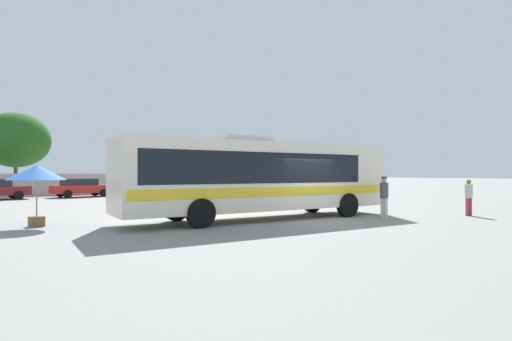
% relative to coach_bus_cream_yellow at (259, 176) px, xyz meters
% --- Properties ---
extents(ground_plane, '(300.00, 300.00, 0.00)m').
position_rel_coach_bus_cream_yellow_xyz_m(ground_plane, '(1.49, 8.55, -1.82)').
color(ground_plane, gray).
extents(perimeter_wall, '(80.00, 0.30, 1.89)m').
position_rel_coach_bus_cream_yellow_xyz_m(perimeter_wall, '(1.49, 24.99, -0.87)').
color(perimeter_wall, beige).
rests_on(perimeter_wall, ground_plane).
extents(coach_bus_cream_yellow, '(12.15, 3.88, 3.39)m').
position_rel_coach_bus_cream_yellow_xyz_m(coach_bus_cream_yellow, '(0.00, 0.00, 0.00)').
color(coach_bus_cream_yellow, silver).
rests_on(coach_bus_cream_yellow, ground_plane).
extents(attendant_by_bus_door, '(0.40, 0.40, 1.77)m').
position_rel_coach_bus_cream_yellow_xyz_m(attendant_by_bus_door, '(4.73, -2.77, -0.81)').
color(attendant_by_bus_door, silver).
rests_on(attendant_by_bus_door, ground_plane).
extents(passenger_waiting_on_apron, '(0.44, 0.44, 1.64)m').
position_rel_coach_bus_cream_yellow_xyz_m(passenger_waiting_on_apron, '(8.31, -4.71, -0.89)').
color(passenger_waiting_on_apron, '#99383D').
rests_on(passenger_waiting_on_apron, ground_plane).
extents(vendor_umbrella_near_gate_blue, '(1.97, 1.97, 2.21)m').
position_rel_coach_bus_cream_yellow_xyz_m(vendor_umbrella_near_gate_blue, '(-7.69, 3.13, 0.07)').
color(vendor_umbrella_near_gate_blue, gray).
rests_on(vendor_umbrella_near_gate_blue, ground_plane).
extents(parked_car_second_red, '(4.65, 2.30, 1.48)m').
position_rel_coach_bus_cream_yellow_xyz_m(parked_car_second_red, '(-1.58, 21.17, -1.03)').
color(parked_car_second_red, red).
rests_on(parked_car_second_red, ground_plane).
extents(parked_car_third_maroon, '(4.65, 2.14, 1.47)m').
position_rel_coach_bus_cream_yellow_xyz_m(parked_car_third_maroon, '(3.91, 20.80, -1.04)').
color(parked_car_third_maroon, maroon).
rests_on(parked_car_third_maroon, ground_plane).
extents(roadside_tree_midleft, '(5.87, 5.87, 7.44)m').
position_rel_coach_bus_cream_yellow_xyz_m(roadside_tree_midleft, '(-5.19, 29.24, 3.12)').
color(roadside_tree_midleft, brown).
rests_on(roadside_tree_midleft, ground_plane).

